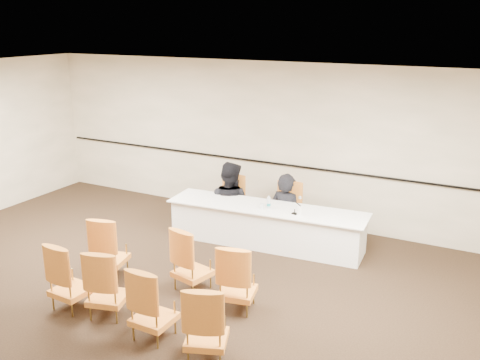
% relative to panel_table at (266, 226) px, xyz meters
% --- Properties ---
extents(floor, '(10.00, 10.00, 0.00)m').
position_rel_panel_table_xyz_m(floor, '(-0.53, -2.71, -0.34)').
color(floor, black).
rests_on(floor, ground).
extents(ceiling, '(10.00, 10.00, 0.00)m').
position_rel_panel_table_xyz_m(ceiling, '(-0.53, -2.71, 2.66)').
color(ceiling, silver).
rests_on(ceiling, ground).
extents(wall_back, '(10.00, 0.04, 3.00)m').
position_rel_panel_table_xyz_m(wall_back, '(-0.53, 1.29, 1.16)').
color(wall_back, '#B4AC8D').
rests_on(wall_back, ground).
extents(wall_rail, '(9.80, 0.04, 0.03)m').
position_rel_panel_table_xyz_m(wall_rail, '(-0.53, 1.25, 0.76)').
color(wall_rail, black).
rests_on(wall_rail, wall_back).
extents(panel_table, '(3.48, 1.06, 0.69)m').
position_rel_panel_table_xyz_m(panel_table, '(0.00, 0.00, 0.00)').
color(panel_table, white).
rests_on(panel_table, ground).
extents(panelist_main, '(0.69, 0.51, 1.73)m').
position_rel_panel_table_xyz_m(panelist_main, '(0.14, 0.54, -0.05)').
color(panelist_main, black).
rests_on(panelist_main, ground).
extents(panelist_main_chair, '(0.54, 0.54, 0.95)m').
position_rel_panel_table_xyz_m(panelist_main_chair, '(0.14, 0.54, 0.13)').
color(panelist_main_chair, orange).
rests_on(panelist_main_chair, ground).
extents(panelist_second, '(0.88, 0.70, 1.77)m').
position_rel_panel_table_xyz_m(panelist_second, '(-0.96, 0.45, 0.02)').
color(panelist_second, black).
rests_on(panelist_second, ground).
extents(panelist_second_chair, '(0.54, 0.54, 0.95)m').
position_rel_panel_table_xyz_m(panelist_second_chair, '(-0.96, 0.45, 0.13)').
color(panelist_second_chair, orange).
rests_on(panelist_second_chair, ground).
extents(papers, '(0.33, 0.26, 0.00)m').
position_rel_panel_table_xyz_m(papers, '(0.54, -0.07, 0.34)').
color(papers, white).
rests_on(papers, panel_table).
extents(microphone, '(0.14, 0.21, 0.28)m').
position_rel_panel_table_xyz_m(microphone, '(0.56, -0.11, 0.48)').
color(microphone, black).
rests_on(microphone, panel_table).
extents(water_bottle, '(0.09, 0.09, 0.21)m').
position_rel_panel_table_xyz_m(water_bottle, '(0.06, -0.03, 0.45)').
color(water_bottle, teal).
rests_on(water_bottle, panel_table).
extents(drinking_glass, '(0.07, 0.07, 0.10)m').
position_rel_panel_table_xyz_m(drinking_glass, '(-0.02, -0.13, 0.39)').
color(drinking_glass, silver).
rests_on(drinking_glass, panel_table).
extents(coffee_cup, '(0.11, 0.11, 0.14)m').
position_rel_panel_table_xyz_m(coffee_cup, '(0.65, -0.13, 0.41)').
color(coffee_cup, white).
rests_on(coffee_cup, panel_table).
extents(aud_chair_front_left, '(0.60, 0.60, 0.95)m').
position_rel_panel_table_xyz_m(aud_chair_front_left, '(-1.59, -2.13, 0.13)').
color(aud_chair_front_left, orange).
rests_on(aud_chair_front_left, ground).
extents(aud_chair_front_mid, '(0.60, 0.60, 0.95)m').
position_rel_panel_table_xyz_m(aud_chair_front_mid, '(-0.25, -1.93, 0.13)').
color(aud_chair_front_mid, orange).
rests_on(aud_chair_front_mid, ground).
extents(aud_chair_front_right, '(0.60, 0.60, 0.95)m').
position_rel_panel_table_xyz_m(aud_chair_front_right, '(0.57, -2.13, 0.13)').
color(aud_chair_front_right, orange).
rests_on(aud_chair_front_right, ground).
extents(aud_chair_back_left, '(0.53, 0.53, 0.95)m').
position_rel_panel_table_xyz_m(aud_chair_back_left, '(-1.41, -3.12, 0.13)').
color(aud_chair_back_left, orange).
rests_on(aud_chair_back_left, ground).
extents(aud_chair_back_mid, '(0.62, 0.62, 0.95)m').
position_rel_panel_table_xyz_m(aud_chair_back_mid, '(-0.84, -3.04, 0.13)').
color(aud_chair_back_mid, orange).
rests_on(aud_chair_back_mid, ground).
extents(aud_chair_back_right, '(0.65, 0.65, 0.95)m').
position_rel_panel_table_xyz_m(aud_chair_back_right, '(0.77, -3.25, 0.13)').
color(aud_chair_back_right, orange).
rests_on(aud_chair_back_right, ground).
extents(aud_chair_extra, '(0.51, 0.51, 0.95)m').
position_rel_panel_table_xyz_m(aud_chair_extra, '(-0.01, -3.18, 0.13)').
color(aud_chair_extra, orange).
rests_on(aud_chair_extra, ground).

